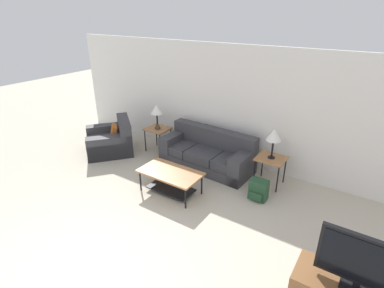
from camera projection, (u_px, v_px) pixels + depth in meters
name	position (u px, v px, depth m)	size (l,w,h in m)	color
ground_plane	(77.00, 285.00, 3.83)	(24.00, 24.00, 0.00)	beige
wall_back	(232.00, 106.00, 6.53)	(9.09, 0.06, 2.60)	white
couch	(207.00, 154.00, 6.64)	(2.11, 0.95, 0.82)	#38383D
armchair	(111.00, 141.00, 7.34)	(1.48, 1.48, 0.80)	#38383D
coffee_table	(171.00, 177.00, 5.65)	(1.18, 0.66, 0.45)	#A87042
side_table_left	(158.00, 130.00, 7.29)	(0.55, 0.51, 0.59)	#A87042
side_table_right	(271.00, 160.00, 5.85)	(0.55, 0.51, 0.59)	#A87042
table_lamp_left	(157.00, 110.00, 7.07)	(0.29, 0.29, 0.59)	black
table_lamp_right	(274.00, 136.00, 5.63)	(0.29, 0.29, 0.59)	black
television	(363.00, 262.00, 2.78)	(0.81, 0.20, 0.61)	black
backpack	(258.00, 190.00, 5.50)	(0.32, 0.30, 0.39)	#23472D
picture_frame	(157.00, 127.00, 7.15)	(0.10, 0.04, 0.13)	#4C3828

